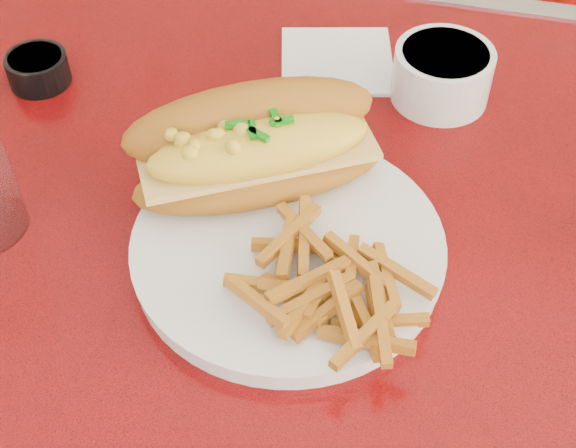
% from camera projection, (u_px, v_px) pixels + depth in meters
% --- Properties ---
extents(diner_table, '(1.23, 0.83, 0.77)m').
position_uv_depth(diner_table, '(347.00, 352.00, 0.80)').
color(diner_table, red).
rests_on(diner_table, ground).
extents(booth_bench_far, '(1.20, 0.51, 0.90)m').
position_uv_depth(booth_bench_far, '(419.00, 101.00, 1.56)').
color(booth_bench_far, '#950F09').
rests_on(booth_bench_far, ground).
extents(dinner_plate, '(0.33, 0.33, 0.02)m').
position_uv_depth(dinner_plate, '(288.00, 248.00, 0.66)').
color(dinner_plate, white).
rests_on(dinner_plate, diner_table).
extents(mac_hoagie, '(0.24, 0.20, 0.10)m').
position_uv_depth(mac_hoagie, '(256.00, 147.00, 0.67)').
color(mac_hoagie, '#AA671B').
rests_on(mac_hoagie, dinner_plate).
extents(fries_pile, '(0.12, 0.11, 0.03)m').
position_uv_depth(fries_pile, '(331.00, 282.00, 0.61)').
color(fries_pile, orange).
rests_on(fries_pile, dinner_plate).
extents(fork, '(0.04, 0.13, 0.00)m').
position_uv_depth(fork, '(373.00, 231.00, 0.66)').
color(fork, silver).
rests_on(fork, dinner_plate).
extents(gravy_ramekin, '(0.12, 0.12, 0.05)m').
position_uv_depth(gravy_ramekin, '(442.00, 73.00, 0.79)').
color(gravy_ramekin, white).
rests_on(gravy_ramekin, diner_table).
extents(sauce_cup_left, '(0.07, 0.07, 0.03)m').
position_uv_depth(sauce_cup_left, '(38.00, 68.00, 0.81)').
color(sauce_cup_left, black).
rests_on(sauce_cup_left, diner_table).
extents(paper_napkin, '(0.14, 0.14, 0.00)m').
position_uv_depth(paper_napkin, '(337.00, 61.00, 0.85)').
color(paper_napkin, white).
rests_on(paper_napkin, diner_table).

